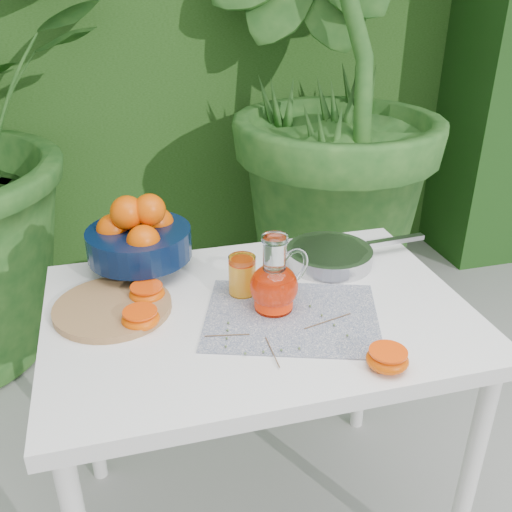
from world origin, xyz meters
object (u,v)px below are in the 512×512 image
object	(u,v)px
fruit_bowl	(139,236)
white_table	(258,336)
saute_pan	(330,255)
juice_pitcher	(275,284)
cutting_board	(113,307)

from	to	relation	value
fruit_bowl	white_table	bearing A→B (deg)	-46.62
saute_pan	white_table	bearing A→B (deg)	-145.55
white_table	juice_pitcher	bearing A→B (deg)	-21.50
cutting_board	white_table	bearing A→B (deg)	-12.87
juice_pitcher	fruit_bowl	bearing A→B (deg)	135.73
fruit_bowl	saute_pan	xyz separation A→B (m)	(0.51, -0.09, -0.07)
saute_pan	cutting_board	bearing A→B (deg)	-170.76
white_table	saute_pan	bearing A→B (deg)	34.45
white_table	saute_pan	size ratio (longest dim) A/B	2.38
white_table	juice_pitcher	world-z (taller)	juice_pitcher
white_table	fruit_bowl	size ratio (longest dim) A/B	3.28
cutting_board	saute_pan	distance (m)	0.60
white_table	cutting_board	distance (m)	0.36
fruit_bowl	juice_pitcher	size ratio (longest dim) A/B	1.62
fruit_bowl	cutting_board	bearing A→B (deg)	-113.75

